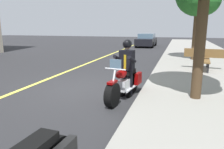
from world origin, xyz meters
TOP-DOWN VIEW (x-y plane):
  - ground_plane at (0.00, 0.00)m, footprint 80.00×80.00m
  - lane_center_stripe at (0.00, -2.00)m, footprint 60.00×0.16m
  - motorcycle_main at (0.48, 1.56)m, footprint 2.22×0.78m
  - rider_main at (0.29, 1.59)m, footprint 0.67×0.61m
  - car_silver at (-17.27, -0.35)m, footprint 4.60×1.92m
  - bench_sidewalk at (-4.18, 4.21)m, footprint 1.84×1.80m

SIDE VIEW (x-z plane):
  - ground_plane at x=0.00m, z-range 0.00..0.00m
  - lane_center_stripe at x=0.00m, z-range 0.00..0.01m
  - motorcycle_main at x=0.48m, z-range -0.18..1.08m
  - car_silver at x=-17.27m, z-range -0.01..1.39m
  - bench_sidewalk at x=-4.18m, z-range 0.24..1.19m
  - rider_main at x=0.29m, z-range 0.17..1.91m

